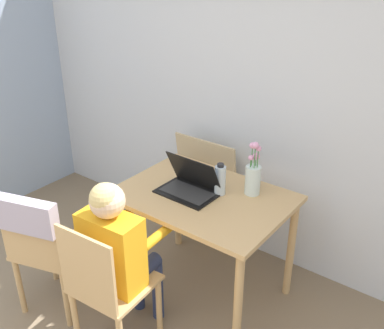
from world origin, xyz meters
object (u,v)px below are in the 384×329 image
(chair_occupied, at_px, (107,288))
(laptop, at_px, (190,184))
(flower_vase, at_px, (253,176))
(chair_spare, at_px, (38,237))
(person_seated, at_px, (117,245))
(water_bottle, at_px, (220,180))

(chair_occupied, xyz_separation_m, laptop, (0.04, 0.70, 0.35))
(chair_occupied, relative_size, flower_vase, 2.46)
(chair_occupied, relative_size, chair_spare, 0.99)
(person_seated, distance_m, laptop, 0.61)
(water_bottle, bearing_deg, laptop, -150.54)
(chair_spare, relative_size, flower_vase, 2.49)
(person_seated, relative_size, flower_vase, 3.03)
(person_seated, xyz_separation_m, water_bottle, (0.21, 0.68, 0.18))
(chair_spare, bearing_deg, water_bottle, -148.31)
(person_seated, bearing_deg, laptop, -98.93)
(flower_vase, bearing_deg, chair_spare, -132.55)
(chair_occupied, bearing_deg, chair_spare, 0.43)
(chair_spare, bearing_deg, person_seated, 179.24)
(chair_spare, xyz_separation_m, laptop, (0.56, 0.74, 0.21))
(chair_spare, xyz_separation_m, water_bottle, (0.72, 0.83, 0.26))
(chair_spare, height_order, person_seated, person_seated)
(chair_occupied, relative_size, water_bottle, 4.22)
(flower_vase, distance_m, water_bottle, 0.20)
(chair_spare, bearing_deg, laptop, -144.48)
(person_seated, distance_m, water_bottle, 0.73)
(water_bottle, bearing_deg, chair_occupied, -104.37)
(water_bottle, bearing_deg, flower_vase, 38.46)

